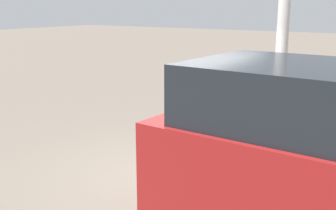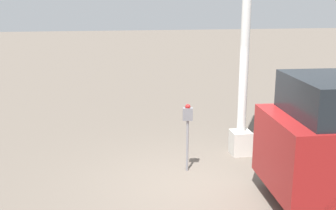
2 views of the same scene
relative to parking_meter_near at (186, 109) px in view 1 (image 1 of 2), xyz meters
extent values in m
plane|color=#60564C|center=(0.03, -0.67, -1.05)|extent=(80.00, 80.00, 0.00)
cylinder|color=gray|center=(0.00, 0.00, -0.51)|extent=(0.05, 0.05, 1.09)
cube|color=slate|center=(0.00, 0.00, 0.17)|extent=(0.22, 0.14, 0.26)
sphere|color=maroon|center=(0.00, 0.00, 0.32)|extent=(0.11, 0.11, 0.11)
cube|color=beige|center=(1.40, 0.75, -0.78)|extent=(0.44, 0.44, 0.55)
cylinder|color=black|center=(1.93, -0.99, -0.72)|extent=(0.68, 0.26, 0.67)
camera|label=1|loc=(3.69, -6.20, 1.79)|focal=45.00mm
camera|label=2|loc=(-1.69, -8.00, 2.44)|focal=45.00mm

